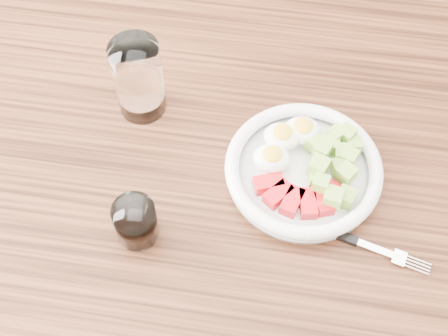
{
  "coord_description": "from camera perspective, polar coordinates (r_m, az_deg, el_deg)",
  "views": [
    {
      "loc": [
        0.06,
        -0.47,
        1.6
      ],
      "look_at": [
        -0.01,
        0.01,
        0.8
      ],
      "focal_mm": 50.0,
      "sensor_mm": 36.0,
      "label": 1
    }
  ],
  "objects": [
    {
      "name": "ground",
      "position": [
        1.67,
        0.3,
        -14.81
      ],
      "size": [
        4.0,
        4.0,
        0.0
      ],
      "primitive_type": "plane",
      "color": "brown",
      "rests_on": "ground"
    },
    {
      "name": "dining_table",
      "position": [
        1.04,
        0.46,
        -4.28
      ],
      "size": [
        1.5,
        0.9,
        0.77
      ],
      "color": "brown",
      "rests_on": "ground"
    },
    {
      "name": "bowl",
      "position": [
        0.95,
        7.28,
        0.04
      ],
      "size": [
        0.24,
        0.24,
        0.06
      ],
      "color": "white",
      "rests_on": "dining_table"
    },
    {
      "name": "fork",
      "position": [
        0.92,
        10.87,
        -6.19
      ],
      "size": [
        0.2,
        0.07,
        0.01
      ],
      "color": "black",
      "rests_on": "dining_table"
    },
    {
      "name": "water_glass",
      "position": [
        0.99,
        -7.84,
        8.08
      ],
      "size": [
        0.08,
        0.08,
        0.14
      ],
      "primitive_type": "cylinder",
      "color": "white",
      "rests_on": "dining_table"
    },
    {
      "name": "coffee_glass",
      "position": [
        0.89,
        -8.07,
        -4.91
      ],
      "size": [
        0.06,
        0.06,
        0.07
      ],
      "color": "white",
      "rests_on": "dining_table"
    }
  ]
}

